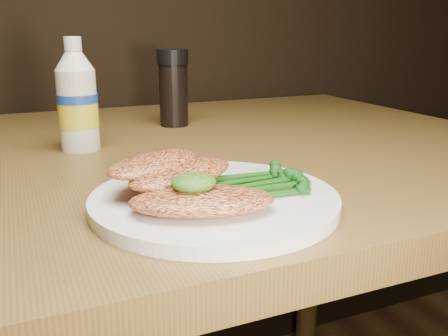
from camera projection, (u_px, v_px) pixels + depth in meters
name	position (u px, v px, depth m)	size (l,w,h in m)	color
plate	(215.00, 200.00, 0.48)	(0.24, 0.24, 0.01)	white
chicken_front	(202.00, 201.00, 0.43)	(0.13, 0.07, 0.02)	#D97D45
chicken_mid	(182.00, 173.00, 0.48)	(0.13, 0.06, 0.02)	#D97D45
chicken_back	(154.00, 163.00, 0.48)	(0.11, 0.06, 0.02)	#D97D45
pesto_front	(194.00, 182.00, 0.43)	(0.04, 0.04, 0.02)	black
broccolini_bundle	(259.00, 181.00, 0.48)	(0.12, 0.09, 0.02)	#164B10
mayo_bottle	(77.00, 95.00, 0.68)	(0.06, 0.06, 0.16)	silver
pepper_grinder	(173.00, 88.00, 0.86)	(0.05, 0.05, 0.13)	black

